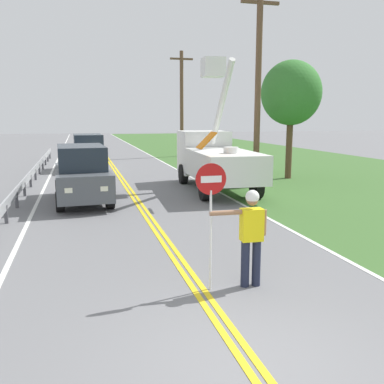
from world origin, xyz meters
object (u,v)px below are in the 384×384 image
oncoming_suv_nearest (82,174)px  oncoming_suv_second (88,152)px  stop_sign_paddle (211,198)px  utility_pole_near (258,85)px  utility_pole_mid (182,102)px  flagger_worker (251,232)px  utility_bucket_truck (214,157)px  roadside_tree_verge (291,93)px

oncoming_suv_nearest → oncoming_suv_second: (0.46, 10.26, 0.00)m
stop_sign_paddle → oncoming_suv_second: 19.30m
stop_sign_paddle → oncoming_suv_nearest: 9.23m
oncoming_suv_nearest → utility_pole_near: (7.97, 2.56, 3.48)m
utility_pole_near → utility_pole_mid: bearing=90.4°
utility_pole_near → utility_pole_mid: 14.67m
flagger_worker → stop_sign_paddle: 1.02m
stop_sign_paddle → oncoming_suv_nearest: (-2.17, 8.95, -0.65)m
utility_pole_mid → oncoming_suv_nearest: bearing=-114.6°
utility_bucket_truck → utility_pole_mid: utility_pole_mid is taller
stop_sign_paddle → oncoming_suv_nearest: bearing=103.6°
oncoming_suv_nearest → utility_pole_mid: utility_pole_mid is taller
flagger_worker → roadside_tree_verge: roadside_tree_verge is taller
utility_bucket_truck → roadside_tree_verge: roadside_tree_verge is taller
roadside_tree_verge → utility_pole_mid: bearing=100.2°
oncoming_suv_second → stop_sign_paddle: bearing=-84.9°
flagger_worker → utility_bucket_truck: utility_bucket_truck is taller
flagger_worker → oncoming_suv_second: size_ratio=0.39×
roadside_tree_verge → utility_bucket_truck: bearing=-155.7°
utility_pole_mid → roadside_tree_verge: 13.67m
flagger_worker → utility_bucket_truck: size_ratio=0.26×
stop_sign_paddle → utility_bucket_truck: size_ratio=0.34×
utility_pole_mid → roadside_tree_verge: utility_pole_mid is taller
utility_bucket_truck → oncoming_suv_second: utility_bucket_truck is taller
oncoming_suv_nearest → utility_pole_near: utility_pole_near is taller
utility_pole_near → utility_bucket_truck: bearing=-159.2°
oncoming_suv_second → utility_bucket_truck: bearing=-59.1°
utility_bucket_truck → oncoming_suv_nearest: size_ratio=1.47×
oncoming_suv_nearest → roadside_tree_verge: bearing=20.2°
utility_bucket_truck → utility_pole_near: 4.02m
oncoming_suv_second → roadside_tree_verge: roadside_tree_verge is taller
flagger_worker → utility_pole_near: utility_pole_near is taller
flagger_worker → utility_pole_near: 13.07m
utility_bucket_truck → oncoming_suv_second: 10.03m
utility_bucket_truck → oncoming_suv_second: (-5.15, 8.60, -0.36)m
stop_sign_paddle → utility_pole_mid: utility_pole_mid is taller
stop_sign_paddle → roadside_tree_verge: 15.32m
utility_bucket_truck → oncoming_suv_nearest: utility_bucket_truck is taller
oncoming_suv_nearest → oncoming_suv_second: size_ratio=1.01×
oncoming_suv_nearest → roadside_tree_verge: (10.29, 3.78, 3.21)m
oncoming_suv_nearest → stop_sign_paddle: bearing=-76.4°
oncoming_suv_nearest → utility_bucket_truck: bearing=16.5°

